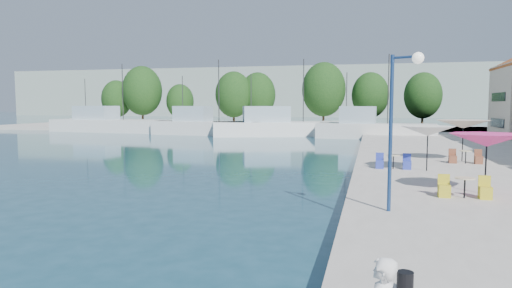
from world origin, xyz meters
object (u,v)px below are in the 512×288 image
(trawler_01, at_px, (110,125))
(umbrella_white, at_px, (428,131))
(street_lamp, at_px, (401,103))
(umbrella_cream, at_px, (463,124))
(trawler_02, at_px, (206,127))
(trawler_03, at_px, (285,128))
(bollard, at_px, (405,282))
(trawler_04, at_px, (372,130))
(umbrella_pink, at_px, (487,140))

(trawler_01, xyz_separation_m, umbrella_white, (39.96, -34.59, 1.61))
(trawler_01, xyz_separation_m, street_lamp, (38.02, -44.45, 3.02))
(umbrella_white, relative_size, umbrella_cream, 0.85)
(trawler_02, bearing_deg, trawler_03, 8.80)
(trawler_03, xyz_separation_m, bollard, (11.41, -49.02, -0.27))
(umbrella_cream, bearing_deg, umbrella_white, -117.41)
(trawler_01, height_order, umbrella_cream, trawler_01)
(trawler_04, xyz_separation_m, umbrella_pink, (4.15, -36.22, 1.61))
(umbrella_pink, distance_m, umbrella_white, 6.08)
(umbrella_cream, distance_m, bollard, 21.95)
(trawler_03, bearing_deg, trawler_01, 156.69)
(bollard, bearing_deg, trawler_01, 126.56)
(trawler_04, xyz_separation_m, umbrella_cream, (5.28, -25.34, 1.77))
(umbrella_pink, bearing_deg, bollard, -109.19)
(trawler_03, xyz_separation_m, umbrella_white, (13.59, -32.67, 1.61))
(trawler_01, bearing_deg, umbrella_pink, -39.43)
(trawler_02, bearing_deg, street_lamp, -57.52)
(trawler_01, height_order, bollard, trawler_01)
(trawler_01, xyz_separation_m, trawler_02, (15.93, -2.69, 0.00))
(trawler_02, distance_m, bollard, 52.97)
(trawler_02, xyz_separation_m, street_lamp, (22.09, -41.76, 3.02))
(trawler_01, relative_size, trawler_04, 1.38)
(trawler_04, bearing_deg, trawler_02, -179.87)
(street_lamp, height_order, bollard, street_lamp)
(trawler_03, relative_size, trawler_04, 1.43)
(trawler_04, height_order, street_lamp, trawler_04)
(trawler_02, height_order, umbrella_pink, trawler_02)
(trawler_02, distance_m, trawler_03, 10.46)
(bollard, bearing_deg, street_lamp, 87.89)
(trawler_02, bearing_deg, umbrella_cream, -40.72)
(trawler_03, height_order, bollard, trawler_03)
(trawler_02, relative_size, umbrella_pink, 5.60)
(umbrella_pink, bearing_deg, umbrella_cream, 84.07)
(trawler_02, relative_size, bollard, 38.42)
(trawler_01, relative_size, umbrella_cream, 6.01)
(trawler_04, relative_size, street_lamp, 2.74)
(umbrella_cream, bearing_deg, trawler_02, 134.67)
(umbrella_pink, bearing_deg, trawler_01, 135.65)
(bollard, bearing_deg, umbrella_pink, 70.81)
(umbrella_pink, bearing_deg, street_lamp, -130.66)
(trawler_02, relative_size, umbrella_cream, 4.84)
(umbrella_white, xyz_separation_m, street_lamp, (-1.94, -9.85, 1.41))
(trawler_04, bearing_deg, umbrella_cream, -73.85)
(trawler_03, height_order, street_lamp, trawler_03)
(umbrella_white, height_order, umbrella_cream, umbrella_cream)
(trawler_01, xyz_separation_m, bollard, (37.78, -50.94, -0.27))
(trawler_04, height_order, bollard, trawler_04)
(trawler_03, bearing_deg, trawler_02, 165.04)
(trawler_02, xyz_separation_m, umbrella_pink, (25.48, -37.81, 1.61))
(trawler_03, distance_m, umbrella_cream, 32.11)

